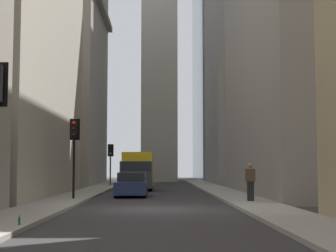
{
  "coord_description": "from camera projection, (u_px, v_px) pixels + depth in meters",
  "views": [
    {
      "loc": [
        -21.5,
        -0.17,
        1.72
      ],
      "look_at": [
        9.75,
        -0.75,
        4.21
      ],
      "focal_mm": 55.49,
      "sensor_mm": 36.0,
      "label": 1
    }
  ],
  "objects": [
    {
      "name": "traffic_light_midblock",
      "position": [
        74.0,
        139.0,
        26.58
      ],
      "size": [
        0.43,
        0.52,
        4.08
      ],
      "color": "black",
      "rests_on": "sidewalk_right"
    },
    {
      "name": "building_left_far",
      "position": [
        257.0,
        27.0,
        54.61
      ],
      "size": [
        13.41,
        10.0,
        32.86
      ],
      "color": "gray",
      "rests_on": "ground_plane"
    },
    {
      "name": "building_right_far",
      "position": [
        49.0,
        77.0,
        51.1
      ],
      "size": [
        14.89,
        10.5,
        21.08
      ],
      "color": "gray",
      "rests_on": "ground_plane"
    },
    {
      "name": "sedan_navy",
      "position": [
        132.0,
        185.0,
        30.47
      ],
      "size": [
        4.3,
        1.78,
        1.42
      ],
      "color": "navy",
      "rests_on": "ground_plane"
    },
    {
      "name": "discarded_bottle",
      "position": [
        19.0,
        221.0,
        14.2
      ],
      "size": [
        0.07,
        0.07,
        0.27
      ],
      "color": "#236033",
      "rests_on": "sidewalk_right"
    },
    {
      "name": "sidewalk_left",
      "position": [
        263.0,
        207.0,
        21.37
      ],
      "size": [
        90.0,
        2.2,
        0.14
      ],
      "primitive_type": "cube",
      "color": "gray",
      "rests_on": "ground_plane"
    },
    {
      "name": "church_spire",
      "position": [
        159.0,
        25.0,
        64.14
      ],
      "size": [
        4.77,
        4.77,
        36.88
      ],
      "color": "beige",
      "rests_on": "ground_plane"
    },
    {
      "name": "ground_plane",
      "position": [
        154.0,
        209.0,
        21.29
      ],
      "size": [
        135.0,
        135.0,
        0.0
      ],
      "primitive_type": "plane",
      "color": "#302D30"
    },
    {
      "name": "sidewalk_right",
      "position": [
        44.0,
        208.0,
        21.21
      ],
      "size": [
        90.0,
        2.2,
        0.14
      ],
      "primitive_type": "cube",
      "color": "gray",
      "rests_on": "ground_plane"
    },
    {
      "name": "delivery_truck",
      "position": [
        138.0,
        171.0,
        39.25
      ],
      "size": [
        6.46,
        2.25,
        2.84
      ],
      "color": "yellow",
      "rests_on": "ground_plane"
    },
    {
      "name": "building_left_midfar",
      "position": [
        321.0,
        7.0,
        33.21
      ],
      "size": [
        19.22,
        10.5,
        23.93
      ],
      "color": "gray",
      "rests_on": "ground_plane"
    },
    {
      "name": "traffic_light_far_junction",
      "position": [
        110.0,
        155.0,
        46.34
      ],
      "size": [
        0.43,
        0.52,
        3.65
      ],
      "color": "black",
      "rests_on": "sidewalk_right"
    },
    {
      "name": "pedestrian",
      "position": [
        250.0,
        180.0,
        24.45
      ],
      "size": [
        0.26,
        0.44,
        1.77
      ],
      "color": "black",
      "rests_on": "sidewalk_left"
    }
  ]
}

